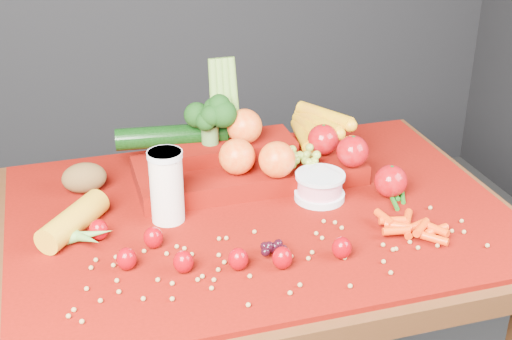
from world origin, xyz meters
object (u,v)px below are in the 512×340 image
object	(u,v)px
milk_glass	(166,184)
yogurt_bowl	(320,186)
produce_mound	(256,153)
table	(259,252)

from	to	relation	value
milk_glass	yogurt_bowl	world-z (taller)	milk_glass
yogurt_bowl	produce_mound	distance (m)	0.18
table	yogurt_bowl	distance (m)	0.20
table	produce_mound	world-z (taller)	produce_mound
yogurt_bowl	produce_mound	xyz separation A→B (m)	(-0.10, 0.14, 0.03)
milk_glass	produce_mound	world-z (taller)	produce_mound
milk_glass	produce_mound	xyz separation A→B (m)	(0.23, 0.14, -0.02)
table	milk_glass	bearing A→B (deg)	174.76
yogurt_bowl	produce_mound	bearing A→B (deg)	126.02
milk_glass	table	bearing A→B (deg)	-5.24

